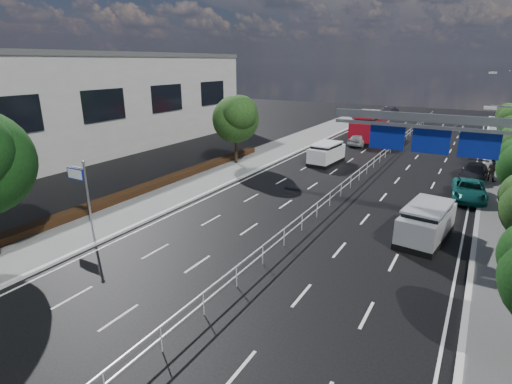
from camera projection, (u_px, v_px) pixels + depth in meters
The scene contains 18 objects.
ground at pixel (246, 279), 18.44m from camera, with size 160.00×160.00×0.00m, color black.
sidewalk_near at pixel (82, 228), 23.85m from camera, with size 5.00×140.00×0.14m, color slate.
kerb_near at pixel (111, 237), 22.67m from camera, with size 0.25×140.00×0.15m, color silver.
kerb_far at pixel (462, 342), 14.17m from camera, with size 0.25×140.00×0.15m, color silver.
median_fence at pixel (372, 164), 36.82m from camera, with size 0.05×85.00×1.02m.
hedge_near at pixel (124, 195), 28.74m from camera, with size 1.00×36.00×0.44m, color black.
toilet_sign at pixel (81, 183), 22.70m from camera, with size 1.62×0.18×4.34m.
overhead_gantry at pixel (446, 137), 21.79m from camera, with size 10.24×0.38×7.45m.
near_building at pixel (104, 103), 45.89m from camera, with size 12.00×38.00×10.00m, color #B9B4A6.
near_tree_back at pixel (236, 117), 37.45m from camera, with size 4.84×4.51×6.69m.
white_minivan at pixel (326, 154), 38.88m from camera, with size 2.37×4.82×2.04m.
red_bus at pixel (369, 126), 50.77m from camera, with size 3.03×10.92×3.23m.
near_car_silver at pixel (360, 139), 47.46m from camera, with size 1.77×4.40×1.50m, color #ADB0B5.
near_car_dark at pixel (390, 111), 72.92m from camera, with size 1.81×5.18×1.71m, color black.
silver_minivan at pixel (426, 222), 22.26m from camera, with size 2.69×5.15×2.05m.
parked_car_teal at pixel (469, 190), 28.90m from camera, with size 2.26×4.90×1.36m, color #176B64.
parked_car_dark at pixel (474, 172), 33.44m from camera, with size 1.95×4.80×1.39m, color black.
pedestrian_b at pixel (492, 169), 32.74m from camera, with size 0.94×0.74×1.94m, color gray.
Camera 1 is at (8.50, -13.88, 9.57)m, focal length 28.00 mm.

